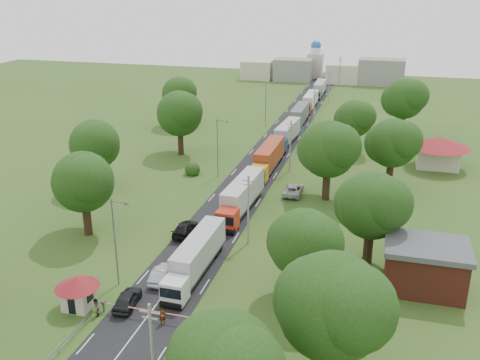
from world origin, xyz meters
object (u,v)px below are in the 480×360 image
(guard_booth, at_px, (78,289))
(boom_barrier, at_px, (132,309))
(truck_0, at_px, (196,257))
(info_sign, at_px, (302,133))
(car_lane_mid, at_px, (162,274))
(car_lane_front, at_px, (127,299))
(pedestrian_near, at_px, (163,317))

(guard_booth, bearing_deg, boom_barrier, 0.01)
(guard_booth, relative_size, truck_0, 0.30)
(info_sign, distance_m, car_lane_mid, 53.44)
(boom_barrier, height_order, car_lane_front, car_lane_front)
(guard_booth, xyz_separation_m, info_sign, (12.40, 60.00, 0.84))
(boom_barrier, distance_m, truck_0, 9.97)
(pedestrian_near, bearing_deg, car_lane_mid, 91.23)
(truck_0, bearing_deg, pedestrian_near, -88.95)
(boom_barrier, bearing_deg, car_lane_mid, 89.24)
(info_sign, relative_size, truck_0, 0.28)
(boom_barrier, relative_size, info_sign, 2.25)
(truck_0, bearing_deg, boom_barrier, -108.53)
(truck_0, relative_size, car_lane_front, 3.08)
(guard_booth, distance_m, car_lane_mid, 9.28)
(guard_booth, relative_size, car_lane_front, 0.94)
(info_sign, bearing_deg, car_lane_mid, -96.95)
(guard_booth, height_order, car_lane_front, guard_booth)
(car_lane_mid, bearing_deg, pedestrian_near, 110.57)
(truck_0, bearing_deg, car_lane_mid, -142.03)
(info_sign, relative_size, pedestrian_near, 2.36)
(info_sign, relative_size, car_lane_mid, 0.86)
(info_sign, height_order, car_lane_front, info_sign)
(boom_barrier, distance_m, pedestrian_near, 3.35)
(guard_booth, bearing_deg, car_lane_mid, 49.71)
(info_sign, height_order, car_lane_mid, info_sign)
(truck_0, distance_m, car_lane_front, 9.15)
(info_sign, bearing_deg, pedestrian_near, -93.07)
(boom_barrier, xyz_separation_m, car_lane_mid, (0.09, 7.00, -0.10))
(car_lane_front, xyz_separation_m, car_lane_mid, (1.41, 5.50, -0.01))
(boom_barrier, bearing_deg, guard_booth, -179.99)
(car_lane_front, height_order, pedestrian_near, pedestrian_near)
(car_lane_mid, bearing_deg, info_sign, -99.94)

